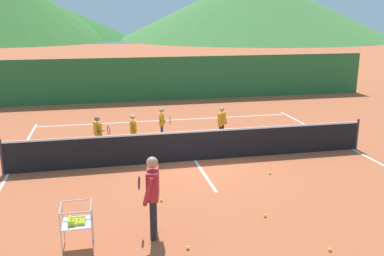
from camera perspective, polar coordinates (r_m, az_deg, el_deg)
ground_plane at (r=13.23m, az=0.41°, el=-4.43°), size 120.00×120.00×0.00m
line_baseline_far at (r=18.36m, az=-3.31°, el=1.07°), size 11.00×0.08×0.01m
line_sideline_west at (r=13.23m, az=-23.64°, el=-5.71°), size 0.08×11.74×0.01m
line_sideline_east at (r=15.34m, az=20.90°, el=-2.69°), size 0.08×11.74×0.01m
line_service_center at (r=13.23m, az=0.41°, el=-4.42°), size 0.08×5.08×0.01m
tennis_net at (r=13.08m, az=0.41°, el=-2.36°), size 11.32×0.08×1.05m
instructor at (r=8.54m, az=-5.40°, el=-8.26°), size 0.44×0.82×1.71m
student_0 at (r=13.95m, az=-12.59°, el=-0.46°), size 0.53×0.55×1.28m
student_1 at (r=14.05m, az=-7.96°, el=-0.20°), size 0.22×0.50×1.26m
student_2 at (r=15.13m, az=-4.06°, el=0.90°), size 0.41×0.64×1.21m
student_3 at (r=15.06m, az=4.05°, el=0.96°), size 0.44×0.48×1.27m
ball_cart at (r=8.52m, az=-15.44°, el=-12.07°), size 0.58×0.58×0.90m
tennis_ball_0 at (r=12.32m, az=10.51°, el=-6.01°), size 0.07×0.07×0.07m
tennis_ball_1 at (r=10.27m, az=-6.44°, el=-10.21°), size 0.07×0.07×0.07m
tennis_ball_4 at (r=8.47m, az=-0.58°, el=-15.93°), size 0.07×0.07×0.07m
tennis_ball_7 at (r=8.82m, az=18.18°, el=-15.38°), size 0.07×0.07×0.07m
tennis_ball_8 at (r=10.43m, az=-4.18°, el=-9.74°), size 0.07×0.07×0.07m
tennis_ball_9 at (r=9.80m, az=9.86°, el=-11.62°), size 0.07×0.07×0.07m
windscreen_fence at (r=22.58m, az=-5.19°, el=6.61°), size 24.20×0.08×2.32m
hill_0 at (r=87.81m, az=-24.59°, el=14.93°), size 41.16×41.16×12.96m
hill_1 at (r=94.32m, az=-23.64°, el=14.29°), size 49.04×49.04×10.87m
hill_2 at (r=89.87m, az=8.34°, el=16.00°), size 54.89×54.89×12.85m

